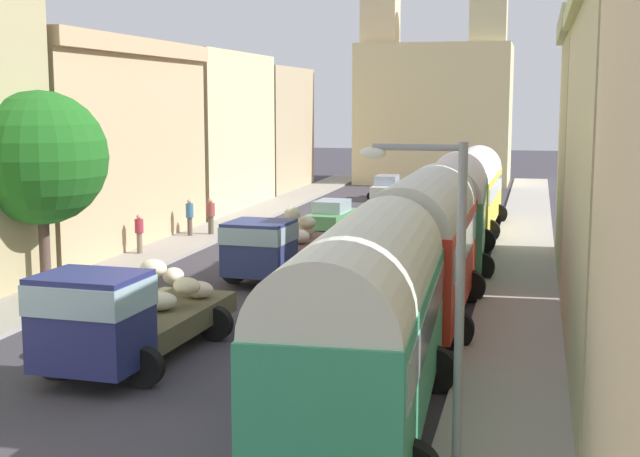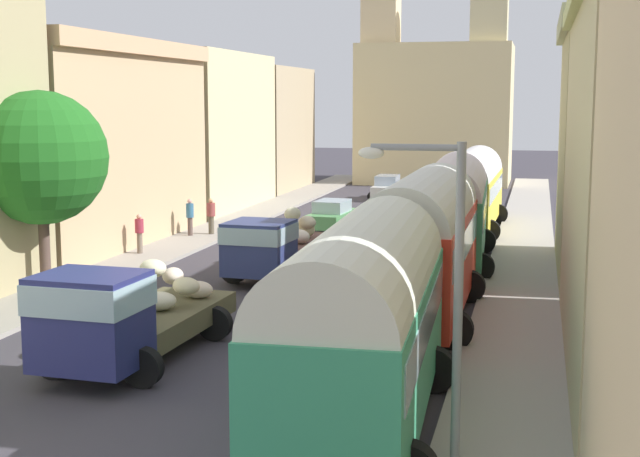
% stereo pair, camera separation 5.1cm
% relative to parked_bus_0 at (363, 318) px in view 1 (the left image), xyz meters
% --- Properties ---
extents(ground_plane, '(154.00, 154.00, 0.00)m').
position_rel_parked_bus_0_xyz_m(ground_plane, '(-4.60, 20.50, -2.27)').
color(ground_plane, '#3A363E').
extents(sidewalk_left, '(2.50, 70.00, 0.14)m').
position_rel_parked_bus_0_xyz_m(sidewalk_left, '(-11.85, 20.50, -2.20)').
color(sidewalk_left, gray).
rests_on(sidewalk_left, ground).
extents(sidewalk_right, '(2.50, 70.00, 0.14)m').
position_rel_parked_bus_0_xyz_m(sidewalk_right, '(2.65, 20.50, -2.20)').
color(sidewalk_right, '#A8A199').
rests_on(sidewalk_right, ground).
extents(building_left_2, '(6.12, 14.09, 8.84)m').
position_rel_parked_bus_0_xyz_m(building_left_2, '(-15.88, 18.88, 2.18)').
color(building_left_2, tan).
rests_on(building_left_2, ground).
extents(building_left_3, '(5.51, 11.67, 8.93)m').
position_rel_parked_bus_0_xyz_m(building_left_3, '(-15.86, 32.29, 2.19)').
color(building_left_3, beige).
rests_on(building_left_3, ground).
extents(building_left_4, '(4.61, 9.89, 8.46)m').
position_rel_parked_bus_0_xyz_m(building_left_4, '(-15.41, 43.39, 1.96)').
color(building_left_4, tan).
rests_on(building_left_4, ground).
extents(building_right_2, '(5.47, 9.78, 9.23)m').
position_rel_parked_bus_0_xyz_m(building_right_2, '(6.39, 17.48, 2.38)').
color(building_right_2, tan).
rests_on(building_right_2, ground).
extents(distant_church, '(11.26, 7.90, 17.14)m').
position_rel_parked_bus_0_xyz_m(distant_church, '(-4.60, 51.86, 3.68)').
color(distant_church, beige).
rests_on(distant_church, ground).
extents(parked_bus_0, '(3.57, 8.91, 4.12)m').
position_rel_parked_bus_0_xyz_m(parked_bus_0, '(0.00, 0.00, 0.00)').
color(parked_bus_0, '#34986C').
rests_on(parked_bus_0, ground).
extents(parked_bus_1, '(3.34, 8.78, 4.27)m').
position_rel_parked_bus_0_xyz_m(parked_bus_1, '(-0.00, 9.00, 0.10)').
color(parked_bus_1, red).
rests_on(parked_bus_1, ground).
extents(parked_bus_2, '(3.53, 9.56, 4.11)m').
position_rel_parked_bus_0_xyz_m(parked_bus_2, '(-0.00, 18.00, 0.01)').
color(parked_bus_2, '#349A68').
rests_on(parked_bus_2, ground).
extents(parked_bus_3, '(3.38, 9.85, 3.91)m').
position_rel_parked_bus_0_xyz_m(parked_bus_3, '(0.00, 27.00, -0.12)').
color(parked_bus_3, gold).
rests_on(parked_bus_3, ground).
extents(cargo_truck_0, '(3.32, 6.88, 2.54)m').
position_rel_parked_bus_0_xyz_m(cargo_truck_0, '(-6.30, 2.77, -0.96)').
color(cargo_truck_0, navy).
rests_on(cargo_truck_0, ground).
extents(cargo_truck_1, '(3.21, 7.33, 2.25)m').
position_rel_parked_bus_0_xyz_m(cargo_truck_1, '(-5.89, 14.04, -1.08)').
color(cargo_truck_1, navy).
rests_on(cargo_truck_1, ground).
extents(car_0, '(2.38, 3.94, 1.49)m').
position_rel_parked_bus_0_xyz_m(car_0, '(-6.49, 25.55, -1.52)').
color(car_0, '#549A58').
rests_on(car_0, ground).
extents(car_1, '(2.14, 4.07, 1.53)m').
position_rel_parked_bus_0_xyz_m(car_1, '(-6.16, 39.71, -1.51)').
color(car_1, silver).
rests_on(car_1, ground).
extents(car_2, '(2.39, 3.89, 1.52)m').
position_rel_parked_bus_0_xyz_m(car_2, '(-3.01, 6.61, -1.51)').
color(car_2, silver).
rests_on(car_2, ground).
extents(car_3, '(2.44, 4.07, 1.57)m').
position_rel_parked_bus_0_xyz_m(car_3, '(-2.67, 37.03, -1.47)').
color(car_3, '#3D90CF').
rests_on(car_3, ground).
extents(pedestrian_0, '(0.41, 0.41, 1.80)m').
position_rel_parked_bus_0_xyz_m(pedestrian_0, '(-11.49, 22.38, -1.25)').
color(pedestrian_0, brown).
rests_on(pedestrian_0, ground).
extents(pedestrian_1, '(0.47, 0.47, 1.73)m').
position_rel_parked_bus_0_xyz_m(pedestrian_1, '(-12.45, 16.78, -1.28)').
color(pedestrian_1, '#746254').
rests_on(pedestrian_1, ground).
extents(pedestrian_2, '(0.49, 0.49, 1.82)m').
position_rel_parked_bus_0_xyz_m(pedestrian_2, '(-12.27, 21.72, -1.23)').
color(pedestrian_2, brown).
rests_on(pedestrian_2, ground).
extents(streetlamp_near, '(1.80, 0.28, 5.64)m').
position_rel_parked_bus_0_xyz_m(streetlamp_near, '(1.63, -1.33, 1.17)').
color(streetlamp_near, gray).
rests_on(streetlamp_near, ground).
extents(roadside_tree_2, '(4.34, 4.34, 6.62)m').
position_rel_parked_bus_0_xyz_m(roadside_tree_2, '(-12.50, 9.77, 2.17)').
color(roadside_tree_2, brown).
rests_on(roadside_tree_2, ground).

